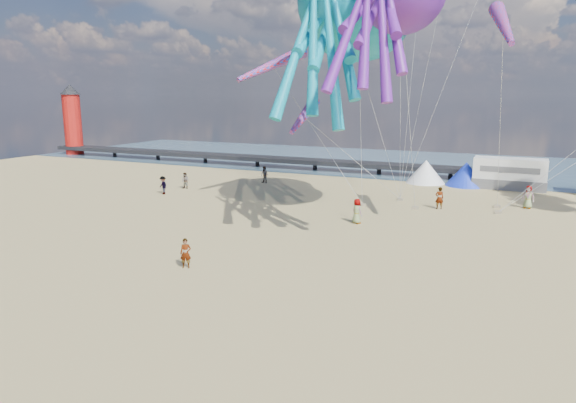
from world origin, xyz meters
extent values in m
plane|color=tan|center=(0.00, 0.00, 0.00)|extent=(120.00, 120.00, 0.00)
plane|color=#38576B|center=(0.00, 55.00, 0.02)|extent=(120.00, 120.00, 0.00)
cube|color=black|center=(-28.00, 44.00, 1.00)|extent=(60.00, 3.00, 0.50)
cylinder|color=#A5140F|center=(-56.00, 44.00, 4.50)|extent=(2.60, 2.60, 9.00)
cube|color=silver|center=(6.00, 40.00, 1.50)|extent=(6.60, 2.50, 3.00)
cone|color=white|center=(-2.00, 40.00, 1.20)|extent=(4.00, 4.00, 2.40)
cone|color=#1933CC|center=(2.00, 40.00, 1.20)|extent=(4.00, 4.00, 2.40)
imported|color=tan|center=(-8.64, 7.47, 0.81)|extent=(0.70, 0.61, 1.61)
imported|color=#7F6659|center=(-3.30, 20.54, 0.90)|extent=(0.78, 0.72, 1.80)
imported|color=#7F6659|center=(-17.15, 32.86, 0.87)|extent=(0.95, 0.73, 1.74)
imported|color=#7F6659|center=(-22.84, 23.51, 0.84)|extent=(1.00, 0.92, 1.68)
imported|color=#7F6659|center=(1.29, 27.84, 0.90)|extent=(1.75, 1.16, 1.81)
imported|color=#7F6659|center=(7.75, 31.13, 0.94)|extent=(0.75, 0.55, 1.87)
imported|color=#7F6659|center=(-22.63, 26.66, 0.80)|extent=(0.81, 0.55, 1.60)
cube|color=gray|center=(-4.64, 26.33, 0.11)|extent=(0.50, 0.35, 0.22)
cube|color=gray|center=(-0.43, 26.97, 0.11)|extent=(0.50, 0.35, 0.22)
cube|color=gray|center=(5.75, 28.07, 0.11)|extent=(0.50, 0.35, 0.22)
cube|color=gray|center=(5.54, 30.34, 0.11)|extent=(0.50, 0.35, 0.22)
cube|color=gray|center=(-2.30, 29.77, 0.11)|extent=(0.50, 0.35, 0.22)
camera|label=1|loc=(7.27, -13.85, 9.08)|focal=32.00mm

